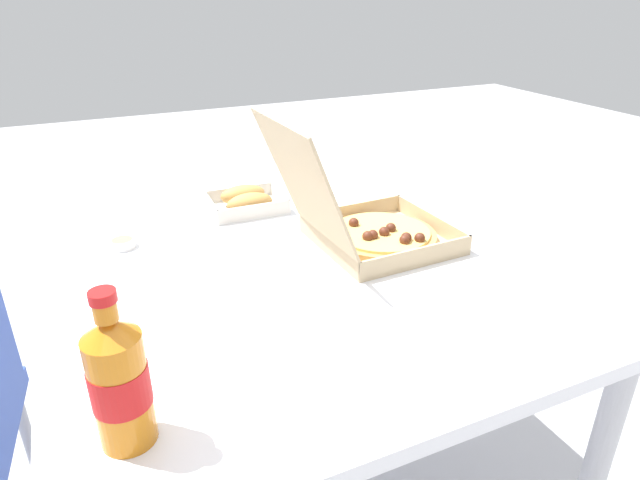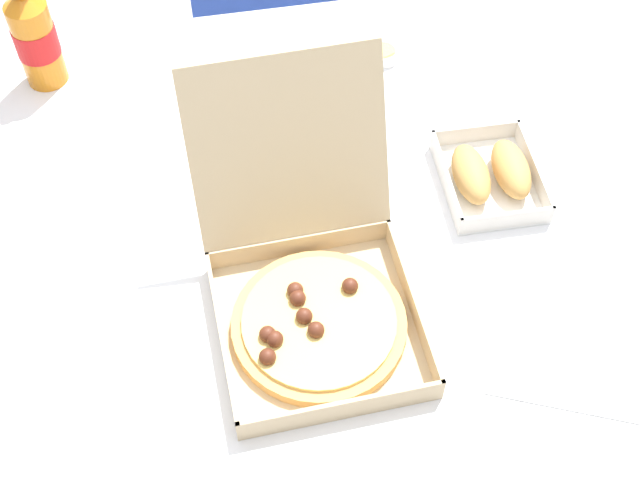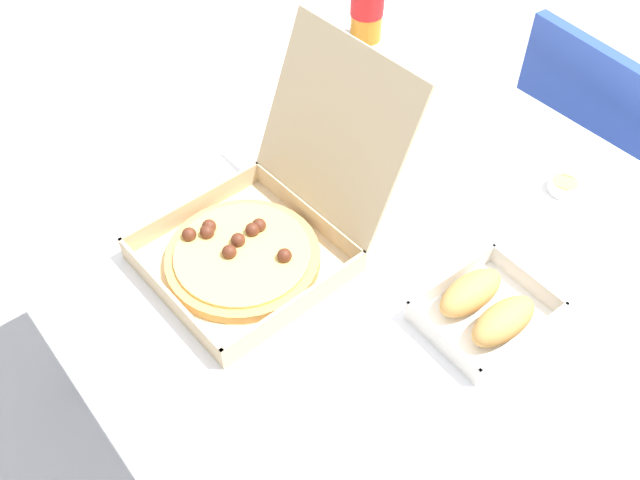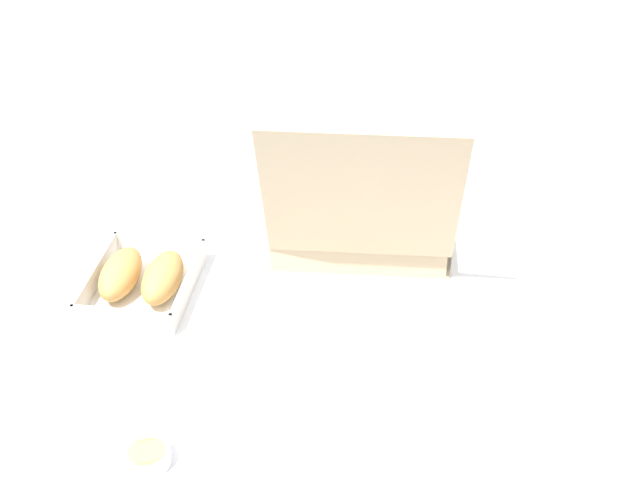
% 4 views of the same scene
% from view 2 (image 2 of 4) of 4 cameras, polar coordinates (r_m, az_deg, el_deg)
% --- Properties ---
extents(ground_plane, '(10.00, 10.00, 0.00)m').
position_cam_2_polar(ground_plane, '(2.01, 0.40, -11.43)').
color(ground_plane, '#B2B2B7').
extents(dining_table, '(1.20, 1.03, 0.73)m').
position_cam_2_polar(dining_table, '(1.44, 0.55, -0.20)').
color(dining_table, white).
rests_on(dining_table, ground_plane).
extents(chair, '(0.44, 0.44, 0.83)m').
position_cam_2_polar(chair, '(2.09, -2.69, 13.43)').
color(chair, '#2D4CAD').
rests_on(chair, ground_plane).
extents(pizza_box_open, '(0.30, 0.40, 0.31)m').
position_cam_2_polar(pizza_box_open, '(1.24, -0.46, -3.58)').
color(pizza_box_open, tan).
rests_on(pizza_box_open, dining_table).
extents(bread_side_box, '(0.15, 0.19, 0.06)m').
position_cam_2_polar(bread_side_box, '(1.43, 11.01, 4.25)').
color(bread_side_box, white).
rests_on(bread_side_box, dining_table).
extents(cola_bottle, '(0.07, 0.07, 0.22)m').
position_cam_2_polar(cola_bottle, '(1.61, -18.02, 12.42)').
color(cola_bottle, orange).
rests_on(cola_bottle, dining_table).
extents(paper_menu, '(0.25, 0.22, 0.00)m').
position_cam_2_polar(paper_menu, '(1.28, 15.62, -7.58)').
color(paper_menu, white).
rests_on(paper_menu, dining_table).
extents(dipping_sauce_cup, '(0.06, 0.06, 0.02)m').
position_cam_2_polar(dipping_sauce_cup, '(1.63, 4.12, 11.96)').
color(dipping_sauce_cup, white).
rests_on(dipping_sauce_cup, dining_table).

